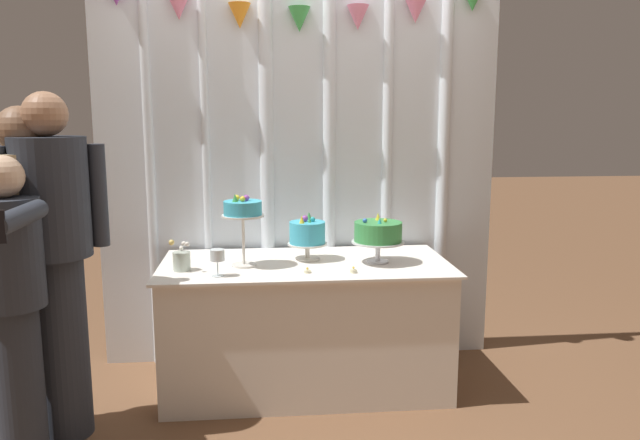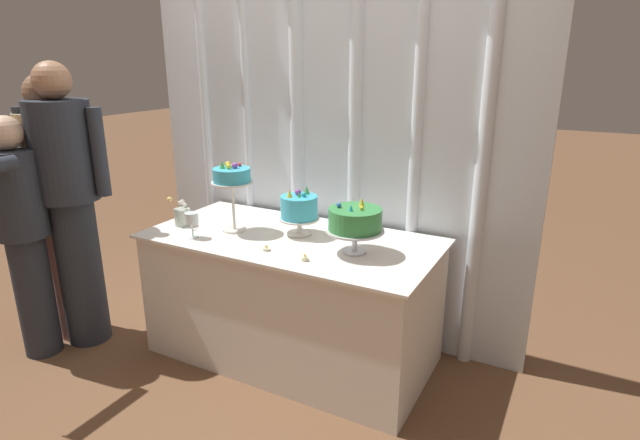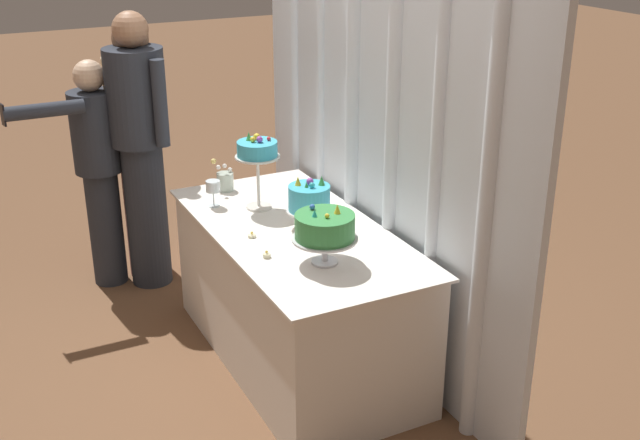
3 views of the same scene
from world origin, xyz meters
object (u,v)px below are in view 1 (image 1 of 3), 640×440
(wine_glass, at_px, (217,256))
(guest_girl_blue_dress, at_px, (12,297))
(guest_man_dark_suit, at_px, (31,262))
(cake_display_leftmost, at_px, (243,212))
(cake_display_center, at_px, (307,234))
(cake_table, at_px, (305,324))
(flower_vase, at_px, (182,260))
(cake_display_rightmost, at_px, (378,233))
(guest_man_pink_jacket, at_px, (55,255))
(tealight_far_left, at_px, (307,271))
(tealight_near_left, at_px, (353,271))

(wine_glass, bearing_deg, guest_girl_blue_dress, -153.89)
(guest_man_dark_suit, height_order, guest_girl_blue_dress, guest_man_dark_suit)
(cake_display_leftmost, distance_m, guest_man_dark_suit, 1.12)
(cake_display_leftmost, height_order, guest_girl_blue_dress, guest_girl_blue_dress)
(cake_display_center, height_order, guest_girl_blue_dress, guest_girl_blue_dress)
(cake_table, relative_size, wine_glass, 11.42)
(guest_man_dark_suit, bearing_deg, flower_vase, 23.84)
(cake_table, xyz_separation_m, cake_display_leftmost, (-0.36, -0.06, 0.70))
(cake_display_rightmost, height_order, guest_man_pink_jacket, guest_man_pink_jacket)
(cake_table, height_order, guest_man_dark_suit, guest_man_dark_suit)
(tealight_far_left, height_order, guest_man_dark_suit, guest_man_dark_suit)
(guest_girl_blue_dress, bearing_deg, cake_table, 26.98)
(cake_display_leftmost, relative_size, flower_vase, 2.27)
(guest_man_pink_jacket, bearing_deg, tealight_far_left, 9.75)
(tealight_far_left, height_order, guest_girl_blue_dress, guest_girl_blue_dress)
(cake_display_leftmost, height_order, tealight_far_left, cake_display_leftmost)
(guest_man_dark_suit, bearing_deg, tealight_far_left, 7.84)
(tealight_far_left, bearing_deg, guest_man_dark_suit, -172.16)
(wine_glass, distance_m, guest_girl_blue_dress, 1.01)
(cake_display_leftmost, relative_size, guest_man_pink_jacket, 0.24)
(cake_display_leftmost, relative_size, cake_display_center, 1.51)
(flower_vase, xyz_separation_m, guest_man_pink_jacket, (-0.57, -0.33, 0.12))
(cake_display_rightmost, bearing_deg, tealight_far_left, -155.91)
(cake_display_rightmost, bearing_deg, cake_display_center, 163.78)
(flower_vase, height_order, guest_man_dark_suit, guest_man_dark_suit)
(wine_glass, relative_size, tealight_far_left, 3.55)
(wine_glass, height_order, guest_girl_blue_dress, guest_girl_blue_dress)
(tealight_near_left, distance_m, guest_girl_blue_dress, 1.70)
(wine_glass, relative_size, guest_girl_blue_dress, 0.10)
(tealight_far_left, height_order, guest_man_pink_jacket, guest_man_pink_jacket)
(cake_display_center, height_order, wine_glass, cake_display_center)
(cake_display_rightmost, bearing_deg, guest_man_dark_suit, -168.10)
(guest_man_pink_jacket, bearing_deg, cake_display_center, 22.28)
(cake_display_leftmost, height_order, cake_display_rightmost, cake_display_leftmost)
(tealight_far_left, xyz_separation_m, guest_girl_blue_dress, (-1.39, -0.47, 0.03))
(cake_display_leftmost, distance_m, cake_display_center, 0.43)
(cake_table, distance_m, cake_display_center, 0.55)
(flower_vase, bearing_deg, guest_man_pink_jacket, -149.58)
(wine_glass, xyz_separation_m, guest_man_dark_suit, (-0.91, -0.17, 0.03))
(tealight_far_left, bearing_deg, cake_display_center, 85.55)
(cake_table, height_order, cake_display_leftmost, cake_display_leftmost)
(flower_vase, distance_m, tealight_far_left, 0.71)
(cake_display_leftmost, distance_m, guest_girl_blue_dress, 1.26)
(cake_table, distance_m, tealight_far_left, 0.46)
(guest_girl_blue_dress, bearing_deg, wine_glass, 26.11)
(tealight_near_left, bearing_deg, wine_glass, 179.99)
(cake_display_leftmost, bearing_deg, flower_vase, -168.62)
(tealight_far_left, bearing_deg, cake_display_rightmost, 24.09)
(tealight_far_left, bearing_deg, cake_table, 88.69)
(cake_table, relative_size, guest_girl_blue_dress, 1.16)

